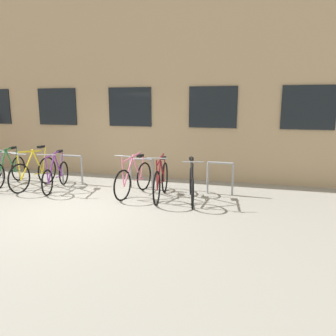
% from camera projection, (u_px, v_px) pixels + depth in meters
% --- Properties ---
extents(ground_plane, '(42.00, 42.00, 0.00)m').
position_uv_depth(ground_plane, '(75.00, 208.00, 6.79)').
color(ground_plane, gray).
extents(storefront_building, '(28.00, 7.75, 6.73)m').
position_uv_depth(storefront_building, '(166.00, 72.00, 12.79)').
color(storefront_building, tan).
rests_on(storefront_building, ground).
extents(bike_rack, '(6.65, 0.05, 0.79)m').
position_uv_depth(bike_rack, '(105.00, 168.00, 8.54)').
color(bike_rack, gray).
rests_on(bike_rack, ground).
extents(bicycle_pink, '(0.45, 1.72, 1.04)m').
position_uv_depth(bicycle_pink, '(134.00, 179.00, 7.78)').
color(bicycle_pink, black).
rests_on(bicycle_pink, ground).
extents(bicycle_black, '(0.55, 1.69, 1.00)m').
position_uv_depth(bicycle_black, '(192.00, 184.00, 7.32)').
color(bicycle_black, black).
rests_on(bicycle_black, ground).
extents(bicycle_purple, '(0.53, 1.68, 1.00)m').
position_uv_depth(bicycle_purple, '(56.00, 175.00, 8.26)').
color(bicycle_purple, black).
rests_on(bicycle_purple, ground).
extents(bicycle_green, '(0.48, 1.71, 1.03)m').
position_uv_depth(bicycle_green, '(8.00, 170.00, 8.75)').
color(bicycle_green, black).
rests_on(bicycle_green, ground).
extents(bicycle_maroon, '(0.44, 1.80, 1.04)m').
position_uv_depth(bicycle_maroon, '(161.00, 181.00, 7.50)').
color(bicycle_maroon, black).
rests_on(bicycle_maroon, ground).
extents(bicycle_yellow, '(0.44, 1.78, 1.08)m').
position_uv_depth(bicycle_yellow, '(34.00, 172.00, 8.40)').
color(bicycle_yellow, black).
rests_on(bicycle_yellow, ground).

